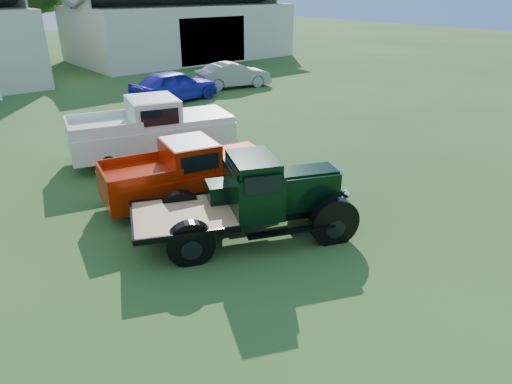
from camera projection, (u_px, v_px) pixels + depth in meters
ground at (285, 257)px, 9.78m from camera, size 120.00×120.00×0.00m
shed_right at (180, 24)px, 35.77m from camera, size 16.80×9.20×5.20m
vintage_flatbed at (249, 198)px, 10.19m from camera, size 5.26×3.75×1.94m
red_pickup at (187, 171)px, 12.06m from camera, size 4.86×2.69×1.67m
white_pickup at (152, 129)px, 15.02m from camera, size 5.79×3.43×1.99m
misc_car_blue at (174, 86)px, 22.73m from camera, size 4.71×2.27×1.55m
misc_car_grey at (234, 75)px, 25.89m from camera, size 4.42×2.39×1.38m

